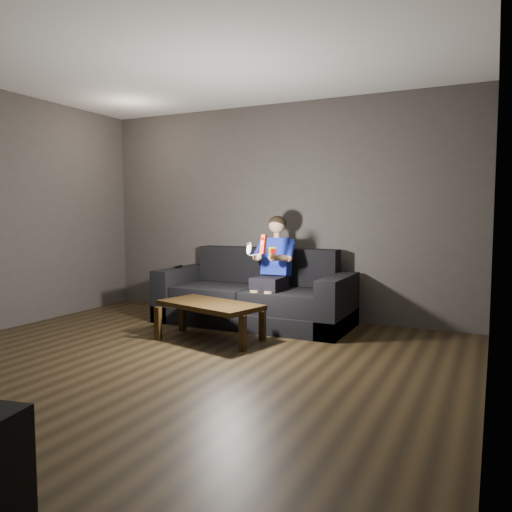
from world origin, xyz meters
The scene contains 10 objects.
floor centered at (0.00, 0.00, 0.00)m, with size 5.00×5.00×0.00m, color black.
back_wall centered at (0.00, 2.50, 1.35)m, with size 5.00×0.04×2.70m, color #3D3835.
right_wall centered at (2.50, 0.00, 1.35)m, with size 0.04×5.00×2.70m, color #3D3835.
ceiling centered at (0.00, 0.00, 2.70)m, with size 5.00×5.00×0.02m, color silver.
sofa centered at (-0.06, 1.96, 0.29)m, with size 2.31×1.00×0.89m.
child centered at (0.20, 1.90, 0.76)m, with size 0.49×0.60×1.20m.
wii_remote_red centered at (0.29, 1.43, 0.99)m, with size 0.07×0.09×0.21m.
nunchuk_white centered at (0.12, 1.44, 0.94)m, with size 0.06×0.09×0.15m.
wii_remote_black centered at (-1.10, 1.87, 0.64)m, with size 0.07×0.17×0.03m.
coffee_table centered at (-0.12, 1.01, 0.34)m, with size 1.20×0.81×0.40m.
Camera 1 is at (2.52, -3.39, 1.31)m, focal length 35.00 mm.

